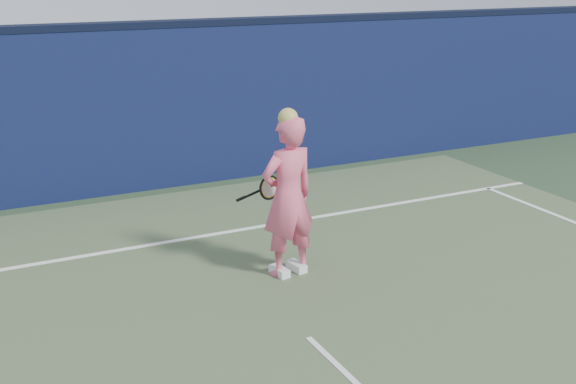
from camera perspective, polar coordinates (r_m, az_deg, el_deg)
backstop_wall at (r=11.51m, az=-11.21°, el=6.38°), size 24.00×0.40×2.50m
wall_cap at (r=11.34m, az=-11.61°, el=12.83°), size 24.00×0.42×0.10m
player at (r=8.07m, az=0.00°, el=-0.35°), size 0.74×0.54×1.94m
racket at (r=8.40m, az=-1.66°, el=0.28°), size 0.56×0.12×0.30m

